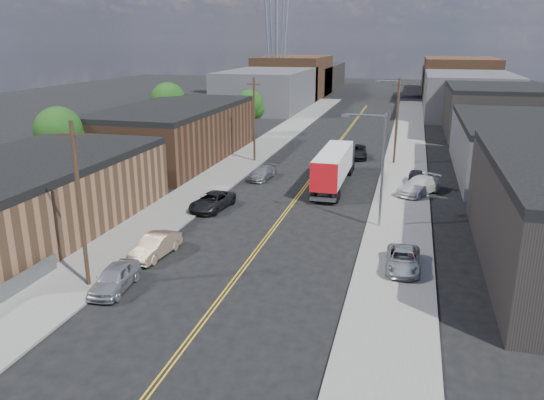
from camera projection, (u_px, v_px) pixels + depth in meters
The scene contains 31 objects.
ground at pixel (339, 142), 76.15m from camera, with size 260.00×260.00×0.00m, color black.
centerline at pixel (321, 165), 62.27m from camera, with size 0.32×120.00×0.01m, color gold.
sidewalk_left at pixel (244, 160), 64.56m from camera, with size 5.00×140.00×0.15m, color slate.
sidewalk_right at pixel (404, 170), 59.94m from camera, with size 5.00×140.00×0.15m, color slate.
warehouse_tan at pixel (33, 194), 40.86m from camera, with size 12.00×22.00×5.60m.
warehouse_brown at pixel (175, 132), 64.77m from camera, with size 12.00×26.00×6.60m.
industrial_right_b at pixel (526, 148), 56.95m from camera, with size 14.00×24.00×6.10m.
industrial_right_c at pixel (494, 110), 80.78m from camera, with size 14.00×22.00×7.60m.
skyline_left_a at pixel (268, 89), 112.22m from camera, with size 16.00×30.00×8.00m, color #313134.
skyline_right_a at pixel (467, 94), 102.48m from camera, with size 16.00×30.00×8.00m, color #313134.
skyline_left_b at pixel (294, 77), 135.05m from camera, with size 16.00×26.00×10.00m, color #4B2F1E.
skyline_right_b at pixel (459, 80), 125.31m from camera, with size 16.00×26.00×10.00m, color #4B2F1E.
skyline_left_c at pixel (309, 77), 153.99m from camera, with size 16.00×40.00×7.00m, color black.
skyline_right_c at pixel (453, 80), 144.25m from camera, with size 16.00×40.00×7.00m, color black.
streetlight_near at pixel (378, 161), 40.37m from camera, with size 3.39×0.25×9.00m.
streetlight_far at pixel (395, 107), 72.74m from camera, with size 3.39×0.25×9.00m.
utility_pole_left_near at pixel (80, 205), 30.39m from camera, with size 1.60×0.26×10.00m.
utility_pole_left_far at pixel (254, 119), 62.77m from camera, with size 1.60×0.26×10.00m.
utility_pole_right at pixel (397, 121), 61.55m from camera, with size 1.60×0.26×10.00m.
tree_left_near at pixel (60, 134), 52.72m from camera, with size 4.85×4.76×7.91m.
tree_left_mid at pixel (169, 103), 75.75m from camera, with size 5.10×5.04×8.37m.
tree_left_far at pixel (250, 106), 80.06m from camera, with size 4.35×4.20×6.97m.
semi_truck at pixel (335, 164), 53.44m from camera, with size 2.52×14.55×3.81m.
car_left_a at pixel (115, 278), 31.24m from camera, with size 1.78×4.43×1.51m, color #AFB2B4.
car_left_b at pixel (155, 246), 36.05m from camera, with size 1.60×4.60×1.52m, color #957B61.
car_left_c at pixel (212, 201), 46.04m from camera, with size 2.42×5.25×1.46m, color black.
car_left_d at pixel (262, 173), 56.06m from camera, with size 1.85×4.56×1.32m, color #949599.
car_right_lot_a at pixel (403, 260), 33.74m from camera, with size 2.12×4.60×1.28m, color #ADB0B2.
car_right_lot_b at pixel (419, 186), 50.13m from camera, with size 2.24×5.51×1.60m, color silver.
car_right_lot_c at pixel (416, 177), 53.69m from camera, with size 1.58×3.93×1.34m, color black.
car_ahead_truck at pixel (356, 152), 66.08m from camera, with size 2.60×5.64×1.57m, color black.
Camera 1 is at (9.84, -15.23, 14.28)m, focal length 35.00 mm.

